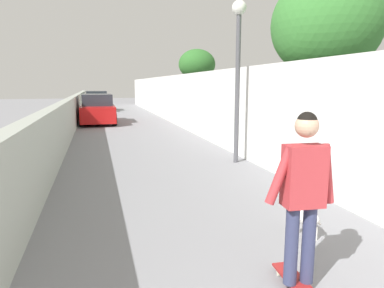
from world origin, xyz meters
name	(u,v)px	position (x,y,z in m)	size (l,w,h in m)	color
ground_plane	(135,135)	(14.00, 0.00, 0.00)	(80.00, 80.00, 0.00)	gray
wall_left	(63,124)	(12.00, 2.57, 0.73)	(48.00, 0.30, 1.46)	#999E93
fence_right	(210,106)	(12.00, -2.57, 1.26)	(48.00, 0.30, 2.51)	white
tree_right_near	(197,65)	(19.00, -4.11, 3.10)	(2.08, 2.08, 4.01)	#473523
tree_right_mid	(326,26)	(7.50, -4.02, 3.46)	(2.66, 2.66, 4.73)	brown
lamp_post	(238,53)	(8.20, -2.02, 2.82)	(0.36, 0.36, 4.08)	#4C4C51
skateboard	(298,284)	(2.68, -0.38, 0.07)	(0.81, 0.27, 0.08)	maroon
person_skateboarder	(303,186)	(2.68, -0.38, 1.08)	(0.25, 0.71, 1.71)	#333859
dog	(306,216)	(3.77, -1.19, 0.27)	(1.39, 0.94, 1.06)	white
car_near	(98,110)	(18.86, 1.42, 0.72)	(4.16, 1.80, 1.54)	#B71414
car_far	(97,102)	(27.78, 1.42, 0.71)	(3.86, 1.80, 1.54)	#336B38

